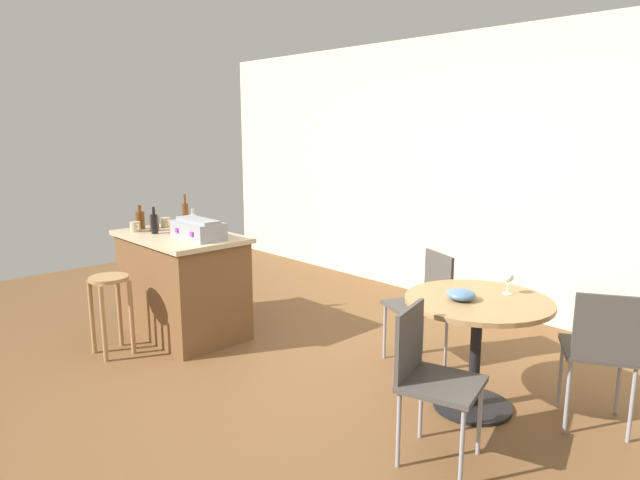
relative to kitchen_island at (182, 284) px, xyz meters
name	(u,v)px	position (x,y,z in m)	size (l,w,h in m)	color
ground_plane	(279,385)	(1.40, -0.05, -0.45)	(8.80, 8.80, 0.00)	brown
back_wall	(487,173)	(1.40, 2.57, 0.90)	(8.00, 0.10, 2.70)	beige
kitchen_island	(182,284)	(0.00, 0.00, 0.00)	(1.20, 0.74, 0.89)	brown
wooden_stool	(110,299)	(0.03, -0.66, 0.01)	(0.30, 0.30, 0.64)	#A37A4C
dining_table	(477,325)	(2.50, 0.66, 0.12)	(0.91, 0.91, 0.74)	black
folding_chair_near	(424,299)	(1.84, 1.01, 0.06)	(0.52, 0.52, 0.86)	#47423D
folding_chair_far	(429,373)	(2.63, -0.01, 0.05)	(0.50, 0.50, 0.85)	#47423D
folding_chair_left	(601,347)	(3.15, 0.96, 0.08)	(0.55, 0.55, 0.88)	#47423D
toolbox	(198,229)	(0.27, 0.02, 0.52)	(0.47, 0.27, 0.17)	gray
bottle_0	(140,220)	(-0.48, -0.13, 0.53)	(0.08, 0.08, 0.22)	#603314
bottle_1	(154,223)	(-0.18, -0.14, 0.53)	(0.06, 0.06, 0.23)	black
bottle_2	(154,223)	(-0.30, -0.08, 0.51)	(0.08, 0.08, 0.19)	#603314
bottle_3	(186,215)	(-0.26, 0.21, 0.56)	(0.06, 0.06, 0.31)	#603314
bottle_4	(193,222)	(-0.10, 0.19, 0.52)	(0.06, 0.06, 0.19)	#B7B2AD
cup_0	(135,227)	(-0.38, -0.22, 0.48)	(0.12, 0.09, 0.09)	tan
cup_1	(166,222)	(-0.40, 0.08, 0.49)	(0.12, 0.09, 0.09)	tan
cup_2	(174,227)	(-0.08, -0.01, 0.49)	(0.11, 0.07, 0.11)	#DB6651
wine_glass	(508,278)	(2.58, 0.89, 0.40)	(0.07, 0.07, 0.14)	silver
serving_bowl	(461,295)	(2.44, 0.56, 0.33)	(0.18, 0.18, 0.07)	#4C7099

